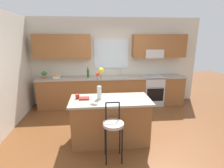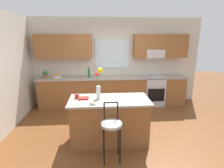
{
  "view_description": "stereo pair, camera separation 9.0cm",
  "coord_description": "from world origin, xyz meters",
  "px_view_note": "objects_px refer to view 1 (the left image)",
  "views": [
    {
      "loc": [
        -0.52,
        -3.65,
        2.13
      ],
      "look_at": [
        -0.12,
        0.55,
        1.0
      ],
      "focal_mm": 28.51,
      "sensor_mm": 36.0,
      "label": 1
    },
    {
      "loc": [
        -0.43,
        -3.66,
        2.13
      ],
      "look_at": [
        -0.12,
        0.55,
        1.0
      ],
      "focal_mm": 28.51,
      "sensor_mm": 36.0,
      "label": 2
    }
  ],
  "objects_px": {
    "cookbook": "(84,98)",
    "fruit_bowl_oranges": "(56,77)",
    "mug_ceramic": "(77,96)",
    "bottle_olive_oil": "(88,73)",
    "potted_plant_small": "(44,74)",
    "kitchen_island": "(110,120)",
    "bar_stool_near": "(113,127)",
    "flower_vase": "(100,84)",
    "oven_range": "(152,90)"
  },
  "relations": [
    {
      "from": "oven_range",
      "to": "bar_stool_near",
      "type": "xyz_separation_m",
      "value": [
        -1.53,
        -2.59,
        0.18
      ]
    },
    {
      "from": "oven_range",
      "to": "mug_ceramic",
      "type": "bearing_deg",
      "value": -139.15
    },
    {
      "from": "kitchen_island",
      "to": "fruit_bowl_oranges",
      "type": "distance_m",
      "value": 2.54
    },
    {
      "from": "flower_vase",
      "to": "fruit_bowl_oranges",
      "type": "height_order",
      "value": "flower_vase"
    },
    {
      "from": "flower_vase",
      "to": "cookbook",
      "type": "xyz_separation_m",
      "value": [
        -0.31,
        0.01,
        -0.3
      ]
    },
    {
      "from": "oven_range",
      "to": "fruit_bowl_oranges",
      "type": "bearing_deg",
      "value": 179.53
    },
    {
      "from": "mug_ceramic",
      "to": "bottle_olive_oil",
      "type": "distance_m",
      "value": 1.92
    },
    {
      "from": "bar_stool_near",
      "to": "potted_plant_small",
      "type": "height_order",
      "value": "potted_plant_small"
    },
    {
      "from": "bar_stool_near",
      "to": "bottle_olive_oil",
      "type": "height_order",
      "value": "bottle_olive_oil"
    },
    {
      "from": "mug_ceramic",
      "to": "fruit_bowl_oranges",
      "type": "bearing_deg",
      "value": 112.87
    },
    {
      "from": "bar_stool_near",
      "to": "potted_plant_small",
      "type": "xyz_separation_m",
      "value": [
        -1.8,
        2.62,
        0.41
      ]
    },
    {
      "from": "bottle_olive_oil",
      "to": "oven_range",
      "type": "bearing_deg",
      "value": -0.69
    },
    {
      "from": "kitchen_island",
      "to": "potted_plant_small",
      "type": "bearing_deg",
      "value": 131.8
    },
    {
      "from": "oven_range",
      "to": "cookbook",
      "type": "distance_m",
      "value": 2.86
    },
    {
      "from": "flower_vase",
      "to": "potted_plant_small",
      "type": "relative_size",
      "value": 2.82
    },
    {
      "from": "cookbook",
      "to": "bottle_olive_oil",
      "type": "xyz_separation_m",
      "value": [
        0.01,
        1.96,
        0.11
      ]
    },
    {
      "from": "mug_ceramic",
      "to": "kitchen_island",
      "type": "bearing_deg",
      "value": -8.91
    },
    {
      "from": "oven_range",
      "to": "potted_plant_small",
      "type": "distance_m",
      "value": 3.39
    },
    {
      "from": "cookbook",
      "to": "bar_stool_near",
      "type": "bearing_deg",
      "value": -51.72
    },
    {
      "from": "bottle_olive_oil",
      "to": "mug_ceramic",
      "type": "bearing_deg",
      "value": -94.4
    },
    {
      "from": "oven_range",
      "to": "mug_ceramic",
      "type": "height_order",
      "value": "mug_ceramic"
    },
    {
      "from": "mug_ceramic",
      "to": "bottle_olive_oil",
      "type": "bearing_deg",
      "value": 85.6
    },
    {
      "from": "bar_stool_near",
      "to": "cookbook",
      "type": "distance_m",
      "value": 0.89
    },
    {
      "from": "kitchen_island",
      "to": "mug_ceramic",
      "type": "height_order",
      "value": "mug_ceramic"
    },
    {
      "from": "bar_stool_near",
      "to": "fruit_bowl_oranges",
      "type": "distance_m",
      "value": 3.01
    },
    {
      "from": "oven_range",
      "to": "kitchen_island",
      "type": "xyz_separation_m",
      "value": [
        -1.53,
        -1.99,
        0.0
      ]
    },
    {
      "from": "mug_ceramic",
      "to": "bottle_olive_oil",
      "type": "height_order",
      "value": "bottle_olive_oil"
    },
    {
      "from": "kitchen_island",
      "to": "bar_stool_near",
      "type": "distance_m",
      "value": 0.62
    },
    {
      "from": "cookbook",
      "to": "mug_ceramic",
      "type": "bearing_deg",
      "value": 160.11
    },
    {
      "from": "flower_vase",
      "to": "potted_plant_small",
      "type": "bearing_deg",
      "value": 129.03
    },
    {
      "from": "bar_stool_near",
      "to": "flower_vase",
      "type": "relative_size",
      "value": 1.65
    },
    {
      "from": "cookbook",
      "to": "fruit_bowl_oranges",
      "type": "xyz_separation_m",
      "value": [
        -0.94,
        1.96,
        0.02
      ]
    },
    {
      "from": "kitchen_island",
      "to": "flower_vase",
      "type": "xyz_separation_m",
      "value": [
        -0.2,
        0.04,
        0.77
      ]
    },
    {
      "from": "fruit_bowl_oranges",
      "to": "bottle_olive_oil",
      "type": "distance_m",
      "value": 0.96
    },
    {
      "from": "kitchen_island",
      "to": "bar_stool_near",
      "type": "height_order",
      "value": "bar_stool_near"
    },
    {
      "from": "fruit_bowl_oranges",
      "to": "oven_range",
      "type": "bearing_deg",
      "value": -0.47
    },
    {
      "from": "bar_stool_near",
      "to": "flower_vase",
      "type": "distance_m",
      "value": 0.9
    },
    {
      "from": "oven_range",
      "to": "kitchen_island",
      "type": "distance_m",
      "value": 2.51
    },
    {
      "from": "cookbook",
      "to": "bottle_olive_oil",
      "type": "bearing_deg",
      "value": 89.69
    },
    {
      "from": "oven_range",
      "to": "potted_plant_small",
      "type": "height_order",
      "value": "potted_plant_small"
    },
    {
      "from": "bar_stool_near",
      "to": "mug_ceramic",
      "type": "xyz_separation_m",
      "value": [
        -0.65,
        0.7,
        0.33
      ]
    },
    {
      "from": "fruit_bowl_oranges",
      "to": "potted_plant_small",
      "type": "xyz_separation_m",
      "value": [
        -0.34,
        0.0,
        0.08
      ]
    },
    {
      "from": "cookbook",
      "to": "potted_plant_small",
      "type": "distance_m",
      "value": 2.35
    },
    {
      "from": "bar_stool_near",
      "to": "bottle_olive_oil",
      "type": "bearing_deg",
      "value": 100.93
    },
    {
      "from": "fruit_bowl_oranges",
      "to": "potted_plant_small",
      "type": "relative_size",
      "value": 1.08
    },
    {
      "from": "oven_range",
      "to": "bar_stool_near",
      "type": "distance_m",
      "value": 3.02
    },
    {
      "from": "mug_ceramic",
      "to": "potted_plant_small",
      "type": "distance_m",
      "value": 2.23
    },
    {
      "from": "potted_plant_small",
      "to": "fruit_bowl_oranges",
      "type": "bearing_deg",
      "value": -0.07
    },
    {
      "from": "flower_vase",
      "to": "bottle_olive_oil",
      "type": "distance_m",
      "value": 2.0
    },
    {
      "from": "bottle_olive_oil",
      "to": "potted_plant_small",
      "type": "xyz_separation_m",
      "value": [
        -1.3,
        0.0,
        -0.01
      ]
    }
  ]
}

